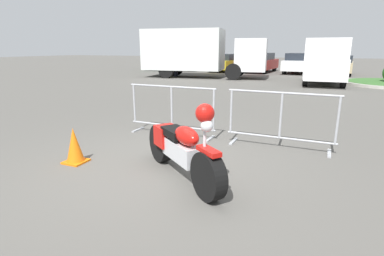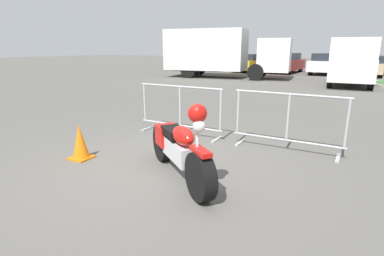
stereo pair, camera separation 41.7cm
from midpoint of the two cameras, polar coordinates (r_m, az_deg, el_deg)
The scene contains 14 objects.
ground_plane at distance 4.83m, azimuth -3.93°, elevation -7.40°, with size 120.00×120.00×0.00m, color #54514C.
motorcycle at distance 4.30m, azimuth 0.23°, elevation -3.71°, with size 1.77×1.46×1.20m.
crowd_barrier_near at distance 6.46m, azimuth -0.45°, elevation 3.48°, with size 2.01×0.47×1.07m.
crowd_barrier_far at distance 5.74m, azimuth 19.78°, elevation 1.12°, with size 2.01×0.47×1.07m.
box_truck at distance 19.56m, azimuth 5.90°, elevation 14.31°, with size 7.93×3.25×2.98m.
delivery_van at distance 17.69m, azimuth 28.75°, elevation 11.26°, with size 2.17×5.08×2.31m.
parked_car_green at distance 27.28m, azimuth 0.04°, elevation 12.74°, with size 2.19×4.62×1.52m.
parked_car_black at distance 26.35m, azimuth 5.86°, elevation 12.48°, with size 2.05×4.33×1.43m.
parked_car_yellow at distance 24.81m, azimuth 11.38°, elevation 12.08°, with size 2.00×4.20×1.39m.
parked_car_red at distance 24.40m, azimuth 17.99°, elevation 11.72°, with size 2.13×4.50×1.48m.
parked_car_white at distance 24.17m, azimuth 24.68°, elevation 11.07°, with size 2.13×4.49×1.48m.
parked_car_tan at distance 24.00m, azimuth 31.37°, elevation 10.09°, with size 1.94×4.08×1.34m.
pedestrian at distance 20.16m, azimuth 1.79°, elevation 12.37°, with size 0.38×0.38×1.69m.
traffic_cone at distance 5.35m, azimuth -18.47°, elevation -2.65°, with size 0.34×0.34×0.59m.
Camera 2 is at (2.61, -3.67, 1.84)m, focal length 28.00 mm.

